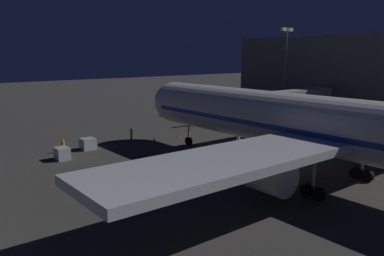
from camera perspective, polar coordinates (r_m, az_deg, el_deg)
name	(u,v)px	position (r m, az deg, el deg)	size (l,w,h in m)	color
ground_plane	(270,169)	(45.38, 11.14, -5.78)	(320.00, 320.00, 0.00)	#383533
airliner_at_gate	(347,131)	(39.08, 21.50, -0.43)	(50.63, 61.30, 18.06)	silver
jet_bridge	(274,101)	(60.00, 11.70, 3.87)	(23.32, 3.40, 7.36)	#9E9E99
apron_floodlight_mast	(285,68)	(75.10, 13.29, 8.38)	(2.90, 0.50, 17.27)	#59595E
baggage_container_near_belt	(88,144)	(55.00, -14.77, -2.23)	(1.81, 1.75, 1.51)	#B7BABF
baggage_container_mid_row	(62,154)	(50.60, -18.22, -3.52)	(1.53, 1.83, 1.52)	#B7BABF
ground_crew_near_nose_gear	(63,145)	(54.11, -18.09, -2.33)	(0.40, 0.40, 1.84)	black
ground_crew_by_belt_loader	(131,133)	(59.49, -8.73, -0.76)	(0.40, 0.40, 1.86)	black
traffic_cone_nose_port	(178,135)	(61.18, -2.04, -1.05)	(0.36, 0.36, 0.55)	orange
traffic_cone_nose_starboard	(154,139)	(58.73, -5.49, -1.59)	(0.36, 0.36, 0.55)	orange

